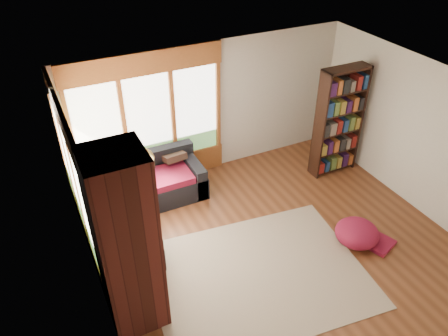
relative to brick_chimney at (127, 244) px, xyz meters
name	(u,v)px	position (x,y,z in m)	size (l,w,h in m)	color
floor	(275,243)	(2.40, 0.35, -1.30)	(5.50, 5.50, 0.00)	#582E18
ceiling	(289,97)	(2.40, 0.35, 1.30)	(5.50, 5.50, 0.00)	white
wall_back	(210,109)	(2.40, 2.85, 0.00)	(5.50, 0.04, 2.60)	silver
wall_front	(411,305)	(2.40, -2.15, 0.00)	(5.50, 0.04, 2.60)	silver
wall_left	(91,235)	(-0.35, 0.35, 0.00)	(0.04, 5.00, 2.60)	silver
wall_right	(420,137)	(5.15, 0.35, 0.00)	(0.04, 5.00, 2.60)	silver
windows_back	(149,121)	(1.20, 2.82, 0.05)	(2.82, 0.10, 1.90)	#9A5627
windows_left	(75,180)	(-0.32, 1.55, 0.05)	(0.10, 2.62, 1.90)	#9A5627
roller_blind	(62,130)	(-0.29, 2.38, 0.45)	(0.03, 0.72, 0.90)	olive
brick_chimney	(127,244)	(0.00, 0.00, 0.00)	(0.70, 0.70, 2.60)	#471914
sectional_sofa	(127,203)	(0.45, 2.05, -1.00)	(2.20, 2.20, 0.80)	black
area_rug	(258,275)	(1.81, -0.12, -1.29)	(3.14, 2.40, 0.01)	beige
bookshelf	(339,122)	(4.54, 1.69, -0.22)	(0.93, 0.31, 2.16)	black
pouf	(357,233)	(3.59, -0.19, -1.10)	(0.70, 0.70, 0.38)	maroon
dog_tan	(136,171)	(0.70, 2.21, -0.52)	(0.99, 0.87, 0.48)	olive
dog_brindle	(124,211)	(0.26, 1.34, -0.57)	(0.64, 0.78, 0.38)	#311E13
throw_pillows	(128,179)	(0.53, 2.10, -0.55)	(1.98, 1.68, 0.45)	#322219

